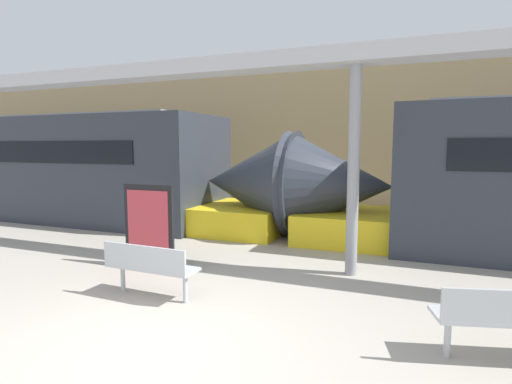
# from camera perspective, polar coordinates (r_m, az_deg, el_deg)

# --- Properties ---
(ground_plane) EXTENTS (60.00, 60.00, 0.00)m
(ground_plane) POSITION_cam_1_polar(r_m,az_deg,el_deg) (4.90, -15.00, -20.89)
(ground_plane) COLOR #A8A093
(station_wall) EXTENTS (56.00, 0.20, 5.00)m
(station_wall) POSITION_cam_1_polar(r_m,az_deg,el_deg) (14.78, 11.18, 7.37)
(station_wall) COLOR tan
(station_wall) RESTS_ON ground_plane
(train_right) EXTENTS (20.31, 2.93, 3.20)m
(train_right) POSITION_cam_1_polar(r_m,az_deg,el_deg) (16.10, -31.86, 2.98)
(train_right) COLOR #2D333D
(train_right) RESTS_ON ground_plane
(bench_near) EXTENTS (1.44, 0.49, 0.83)m
(bench_near) POSITION_cam_1_polar(r_m,az_deg,el_deg) (6.16, -15.02, -10.03)
(bench_near) COLOR #ADB2B7
(bench_near) RESTS_ON ground_plane
(trash_bin) EXTENTS (0.58, 0.58, 0.84)m
(trash_bin) POSITION_cam_1_polar(r_m,az_deg,el_deg) (8.25, -14.63, -6.42)
(trash_bin) COLOR #2D5138
(trash_bin) RESTS_ON ground_plane
(poster_board) EXTENTS (1.05, 0.07, 1.55)m
(poster_board) POSITION_cam_1_polar(r_m,az_deg,el_deg) (7.68, -15.06, -4.65)
(poster_board) COLOR black
(poster_board) RESTS_ON ground_plane
(support_column_near) EXTENTS (0.20, 0.20, 3.61)m
(support_column_near) POSITION_cam_1_polar(r_m,az_deg,el_deg) (7.04, 13.75, 2.76)
(support_column_near) COLOR gray
(support_column_near) RESTS_ON ground_plane
(canopy_beam) EXTENTS (28.00, 0.60, 0.28)m
(canopy_beam) POSITION_cam_1_polar(r_m,az_deg,el_deg) (7.18, 14.19, 18.41)
(canopy_beam) COLOR #B7B7BC
(canopy_beam) RESTS_ON support_column_near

